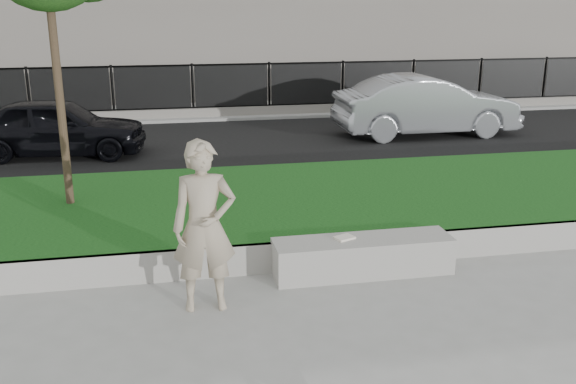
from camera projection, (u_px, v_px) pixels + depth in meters
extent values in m
plane|color=gray|center=(309.00, 308.00, 7.24)|extent=(90.00, 90.00, 0.00)
cube|color=black|center=(265.00, 209.00, 10.00)|extent=(34.00, 4.00, 0.40)
cube|color=gray|center=(290.00, 256.00, 8.16)|extent=(34.00, 0.08, 0.40)
cube|color=black|center=(228.00, 145.00, 15.22)|extent=(34.00, 7.00, 0.04)
cube|color=gray|center=(212.00, 112.00, 19.43)|extent=(34.00, 3.00, 0.12)
cube|color=slate|center=(215.00, 112.00, 18.44)|extent=(32.00, 0.30, 0.24)
cube|color=black|center=(214.00, 90.00, 18.26)|extent=(32.00, 0.04, 1.50)
cube|color=black|center=(213.00, 65.00, 18.06)|extent=(32.00, 0.05, 0.05)
cube|color=black|center=(215.00, 107.00, 18.41)|extent=(32.00, 0.05, 0.05)
cube|color=gray|center=(363.00, 256.00, 8.09)|extent=(2.27, 0.57, 0.46)
imported|color=tan|center=(204.00, 227.00, 6.99)|extent=(0.71, 0.47, 1.92)
cube|color=white|center=(344.00, 238.00, 8.03)|extent=(0.28, 0.25, 0.03)
cylinder|color=#38281C|center=(53.00, 33.00, 8.94)|extent=(0.12, 0.12, 4.99)
imported|color=black|center=(57.00, 127.00, 13.92)|extent=(3.93, 1.93, 1.29)
imported|color=#94979C|center=(426.00, 106.00, 16.04)|extent=(4.56, 1.64, 1.50)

